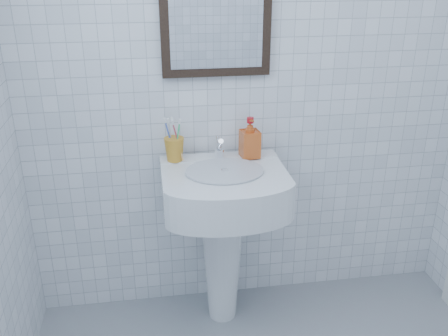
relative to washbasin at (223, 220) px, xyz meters
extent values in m
cube|color=white|center=(0.17, 0.21, 0.67)|extent=(2.20, 0.02, 2.50)
cone|color=white|center=(0.00, 0.02, -0.23)|extent=(0.22, 0.22, 0.71)
cube|color=white|center=(0.00, -0.03, 0.19)|extent=(0.57, 0.40, 0.17)
cube|color=white|center=(0.00, 0.13, 0.26)|extent=(0.57, 0.10, 0.03)
cylinder|color=silver|center=(0.00, -0.06, 0.28)|extent=(0.35, 0.35, 0.01)
cylinder|color=white|center=(0.00, 0.11, 0.30)|extent=(0.05, 0.05, 0.05)
cylinder|color=white|center=(0.00, 0.09, 0.36)|extent=(0.02, 0.09, 0.07)
cylinder|color=white|center=(0.00, 0.12, 0.34)|extent=(0.03, 0.05, 0.08)
imported|color=#CA4713|center=(0.15, 0.10, 0.38)|extent=(0.10, 0.10, 0.19)
cube|color=black|center=(0.00, 0.20, 0.97)|extent=(0.50, 0.04, 0.62)
cube|color=white|center=(0.00, 0.18, 0.97)|extent=(0.42, 0.00, 0.54)
camera|label=1|loc=(-0.32, -2.08, 1.18)|focal=40.00mm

